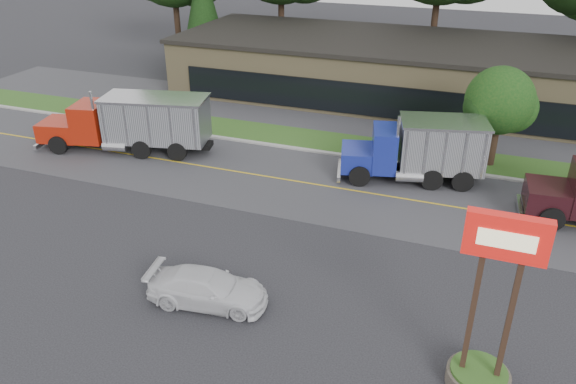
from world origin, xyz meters
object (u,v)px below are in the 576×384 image
(bilo_sign, at_px, (487,333))
(rally_car, at_px, (208,288))
(dump_truck_red, at_px, (134,122))
(dump_truck_blue, at_px, (421,148))

(bilo_sign, xyz_separation_m, rally_car, (-9.59, 0.70, -1.38))
(dump_truck_red, bearing_deg, bilo_sign, 136.41)
(bilo_sign, height_order, rally_car, bilo_sign)
(dump_truck_red, distance_m, rally_car, 15.86)
(dump_truck_red, height_order, rally_car, dump_truck_red)
(bilo_sign, bearing_deg, dump_truck_red, 149.15)
(bilo_sign, relative_size, rally_car, 1.34)
(dump_truck_red, distance_m, dump_truck_blue, 16.57)
(bilo_sign, distance_m, dump_truck_blue, 14.60)
(bilo_sign, height_order, dump_truck_blue, bilo_sign)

